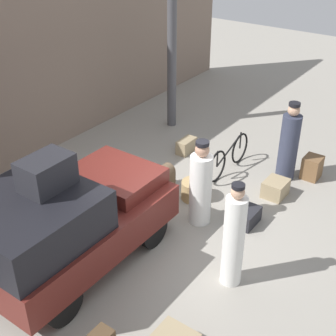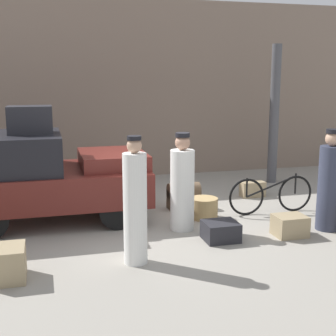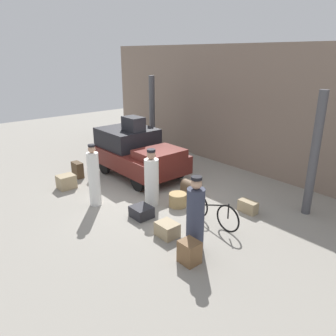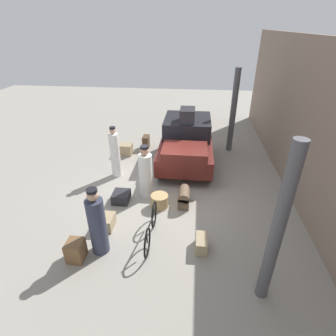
% 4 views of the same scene
% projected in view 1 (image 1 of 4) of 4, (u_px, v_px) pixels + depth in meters
% --- Properties ---
extents(ground_plane, '(30.00, 30.00, 0.00)m').
position_uv_depth(ground_plane, '(170.00, 218.00, 8.88)').
color(ground_plane, gray).
extents(station_building_facade, '(16.00, 0.15, 4.50)m').
position_uv_depth(station_building_facade, '(13.00, 64.00, 9.80)').
color(station_building_facade, gray).
rests_on(station_building_facade, ground).
extents(canopy_pillar_right, '(0.23, 0.23, 3.34)m').
position_uv_depth(canopy_pillar_right, '(172.00, 64.00, 11.69)').
color(canopy_pillar_right, '#4C4C51').
rests_on(canopy_pillar_right, ground).
extents(truck, '(3.38, 1.89, 1.61)m').
position_uv_depth(truck, '(63.00, 222.00, 7.36)').
color(truck, black).
rests_on(truck, ground).
extents(bicycle, '(1.73, 0.04, 0.75)m').
position_uv_depth(bicycle, '(229.00, 157.00, 10.23)').
color(bicycle, black).
rests_on(bicycle, ground).
extents(wicker_basket, '(0.51, 0.51, 0.39)m').
position_uv_depth(wicker_basket, '(194.00, 190.00, 9.39)').
color(wicker_basket, tan).
rests_on(wicker_basket, ground).
extents(porter_carrying_trunk, '(0.33, 0.33, 1.81)m').
position_uv_depth(porter_carrying_trunk, '(234.00, 239.00, 7.03)').
color(porter_carrying_trunk, white).
rests_on(porter_carrying_trunk, ground).
extents(porter_lifting_near_truck, '(0.40, 0.40, 1.74)m').
position_uv_depth(porter_lifting_near_truck, '(289.00, 145.00, 9.80)').
color(porter_lifting_near_truck, '#33384C').
rests_on(porter_lifting_near_truck, ground).
extents(conductor_in_dark_uniform, '(0.41, 0.41, 1.67)m').
position_uv_depth(conductor_in_dark_uniform, '(201.00, 186.00, 8.45)').
color(conductor_in_dark_uniform, white).
rests_on(conductor_in_dark_uniform, ground).
extents(suitcase_black_upright, '(0.53, 0.27, 0.33)m').
position_uv_depth(suitcase_black_upright, '(186.00, 146.00, 11.10)').
color(suitcase_black_upright, '#9E8966').
rests_on(suitcase_black_upright, ground).
extents(trunk_barrel_dark, '(0.63, 0.32, 0.53)m').
position_uv_depth(trunk_barrel_dark, '(160.00, 180.00, 9.58)').
color(trunk_barrel_dark, brown).
rests_on(trunk_barrel_dark, ground).
extents(trunk_umber_medium, '(0.54, 0.49, 0.30)m').
position_uv_depth(trunk_umber_medium, '(244.00, 215.00, 8.71)').
color(trunk_umber_medium, '#232328').
rests_on(trunk_umber_medium, ground).
extents(suitcase_small_leather, '(0.41, 0.37, 0.50)m').
position_uv_depth(suitcase_small_leather, '(312.00, 167.00, 10.05)').
color(suitcase_small_leather, brown).
rests_on(suitcase_small_leather, ground).
extents(trunk_wicker_pale, '(0.51, 0.43, 0.35)m').
position_uv_depth(trunk_wicker_pale, '(275.00, 188.00, 9.48)').
color(trunk_wicker_pale, '#9E8966').
rests_on(trunk_wicker_pale, ground).
extents(trunk_on_truck_roof, '(0.76, 0.53, 0.48)m').
position_uv_depth(trunk_on_truck_roof, '(46.00, 173.00, 6.74)').
color(trunk_on_truck_roof, '#232328').
rests_on(trunk_on_truck_roof, truck).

